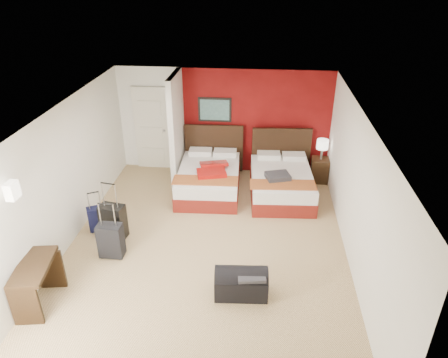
# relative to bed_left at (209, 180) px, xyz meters

# --- Properties ---
(ground) EXTENTS (6.50, 6.50, 0.00)m
(ground) POSITION_rel_bed_left_xyz_m (0.21, -2.06, -0.28)
(ground) COLOR #D4B783
(ground) RESTS_ON ground
(room_walls) EXTENTS (5.02, 6.52, 2.50)m
(room_walls) POSITION_rel_bed_left_xyz_m (-1.19, -0.65, 0.97)
(room_walls) COLOR white
(room_walls) RESTS_ON ground
(red_accent_panel) EXTENTS (3.50, 0.04, 2.50)m
(red_accent_panel) POSITION_rel_bed_left_xyz_m (0.96, 1.17, 0.97)
(red_accent_panel) COLOR maroon
(red_accent_panel) RESTS_ON ground
(partition_wall) EXTENTS (0.12, 1.20, 2.50)m
(partition_wall) POSITION_rel_bed_left_xyz_m (-0.79, 0.55, 0.97)
(partition_wall) COLOR silver
(partition_wall) RESTS_ON ground
(entry_door) EXTENTS (0.82, 0.06, 2.05)m
(entry_door) POSITION_rel_bed_left_xyz_m (-1.54, 1.14, 0.74)
(entry_door) COLOR silver
(entry_door) RESTS_ON ground
(bed_left) EXTENTS (1.39, 1.94, 0.57)m
(bed_left) POSITION_rel_bed_left_xyz_m (0.00, 0.00, 0.00)
(bed_left) COLOR white
(bed_left) RESTS_ON ground
(bed_right) EXTENTS (1.43, 1.95, 0.56)m
(bed_right) POSITION_rel_bed_left_xyz_m (1.60, -0.03, -0.00)
(bed_right) COLOR silver
(bed_right) RESTS_ON ground
(red_suitcase_open) EXTENTS (0.79, 0.96, 0.10)m
(red_suitcase_open) POSITION_rel_bed_left_xyz_m (0.10, -0.10, 0.34)
(red_suitcase_open) COLOR #A8130E
(red_suitcase_open) RESTS_ON bed_left
(jacket_bundle) EXTENTS (0.57, 0.50, 0.12)m
(jacket_bundle) POSITION_rel_bed_left_xyz_m (1.50, -0.33, 0.34)
(jacket_bundle) COLOR #38383D
(jacket_bundle) RESTS_ON bed_right
(nightstand) EXTENTS (0.43, 0.43, 0.56)m
(nightstand) POSITION_rel_bed_left_xyz_m (2.51, 0.76, -0.00)
(nightstand) COLOR #301E10
(nightstand) RESTS_ON ground
(table_lamp) EXTENTS (0.28, 0.28, 0.48)m
(table_lamp) POSITION_rel_bed_left_xyz_m (2.51, 0.76, 0.52)
(table_lamp) COLOR white
(table_lamp) RESTS_ON nightstand
(suitcase_black) EXTENTS (0.48, 0.35, 0.66)m
(suitcase_black) POSITION_rel_bed_left_xyz_m (-1.53, -1.93, 0.05)
(suitcase_black) COLOR black
(suitcase_black) RESTS_ON ground
(suitcase_charcoal) EXTENTS (0.42, 0.26, 0.62)m
(suitcase_charcoal) POSITION_rel_bed_left_xyz_m (-1.39, -2.46, 0.02)
(suitcase_charcoal) COLOR black
(suitcase_charcoal) RESTS_ON ground
(suitcase_navy) EXTENTS (0.39, 0.34, 0.47)m
(suitcase_navy) POSITION_rel_bed_left_xyz_m (-1.93, -1.71, -0.05)
(suitcase_navy) COLOR black
(suitcase_navy) RESTS_ON ground
(duffel_bag) EXTENTS (0.84, 0.48, 0.41)m
(duffel_bag) POSITION_rel_bed_left_xyz_m (0.91, -3.19, -0.08)
(duffel_bag) COLOR black
(duffel_bag) RESTS_ON ground
(jacket_draped) EXTENTS (0.46, 0.41, 0.05)m
(jacket_draped) POSITION_rel_bed_left_xyz_m (1.06, -3.24, 0.15)
(jacket_draped) COLOR #343338
(jacket_draped) RESTS_ON duffel_bag
(desk) EXTENTS (0.59, 0.97, 0.76)m
(desk) POSITION_rel_bed_left_xyz_m (-2.06, -3.70, 0.09)
(desk) COLOR black
(desk) RESTS_ON ground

